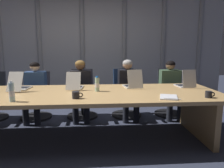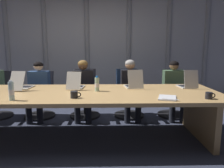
{
  "view_description": "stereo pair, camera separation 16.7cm",
  "coord_description": "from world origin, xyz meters",
  "px_view_note": "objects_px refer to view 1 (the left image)",
  "views": [
    {
      "loc": [
        0.28,
        -3.09,
        1.38
      ],
      "look_at": [
        0.53,
        0.11,
        0.83
      ],
      "focal_mm": 34.36,
      "sensor_mm": 36.0,
      "label": 1
    },
    {
      "loc": [
        0.45,
        -3.1,
        1.38
      ],
      "look_at": [
        0.53,
        0.11,
        0.83
      ],
      "focal_mm": 34.36,
      "sensor_mm": 36.0,
      "label": 2
    }
  ],
  "objects_px": {
    "office_chair_right_end": "(169,98)",
    "person_left_mid": "(35,88)",
    "person_right_mid": "(128,86)",
    "water_bottle_primary": "(97,84)",
    "laptop_right_mid": "(133,84)",
    "spiral_notepad": "(169,97)",
    "laptop_left_mid": "(20,86)",
    "person_center": "(81,86)",
    "office_chair_center": "(82,99)",
    "office_chair_right_mid": "(126,99)",
    "coffee_mug_near": "(76,95)",
    "coffee_mug_far": "(209,94)",
    "laptop_center": "(75,85)",
    "person_right_end": "(171,86)",
    "laptop_right_end": "(185,84)",
    "water_bottle_secondary": "(12,92)",
    "office_chair_left_mid": "(36,101)"
  },
  "relations": [
    {
      "from": "office_chair_center",
      "to": "office_chair_right_mid",
      "type": "bearing_deg",
      "value": 89.74
    },
    {
      "from": "laptop_left_mid",
      "to": "person_center",
      "type": "bearing_deg",
      "value": -47.21
    },
    {
      "from": "office_chair_right_mid",
      "to": "office_chair_right_end",
      "type": "relative_size",
      "value": 1.02
    },
    {
      "from": "laptop_right_mid",
      "to": "coffee_mug_near",
      "type": "height_order",
      "value": "laptop_right_mid"
    },
    {
      "from": "laptop_right_mid",
      "to": "person_center",
      "type": "bearing_deg",
      "value": 46.62
    },
    {
      "from": "coffee_mug_near",
      "to": "water_bottle_primary",
      "type": "bearing_deg",
      "value": 57.84
    },
    {
      "from": "person_center",
      "to": "coffee_mug_near",
      "type": "distance_m",
      "value": 1.35
    },
    {
      "from": "person_right_end",
      "to": "water_bottle_primary",
      "type": "height_order",
      "value": "person_right_end"
    },
    {
      "from": "water_bottle_secondary",
      "to": "coffee_mug_far",
      "type": "distance_m",
      "value": 2.49
    },
    {
      "from": "person_right_mid",
      "to": "laptop_center",
      "type": "bearing_deg",
      "value": -57.96
    },
    {
      "from": "coffee_mug_far",
      "to": "spiral_notepad",
      "type": "distance_m",
      "value": 0.53
    },
    {
      "from": "coffee_mug_near",
      "to": "coffee_mug_far",
      "type": "bearing_deg",
      "value": -3.0
    },
    {
      "from": "laptop_center",
      "to": "laptop_right_end",
      "type": "relative_size",
      "value": 1.13
    },
    {
      "from": "laptop_right_end",
      "to": "coffee_mug_far",
      "type": "distance_m",
      "value": 0.77
    },
    {
      "from": "person_right_end",
      "to": "person_left_mid",
      "type": "bearing_deg",
      "value": -88.37
    },
    {
      "from": "laptop_right_mid",
      "to": "water_bottle_primary",
      "type": "xyz_separation_m",
      "value": [
        -0.58,
        -0.25,
        0.05
      ]
    },
    {
      "from": "laptop_right_mid",
      "to": "coffee_mug_near",
      "type": "distance_m",
      "value": 1.1
    },
    {
      "from": "laptop_right_mid",
      "to": "spiral_notepad",
      "type": "distance_m",
      "value": 0.83
    },
    {
      "from": "person_right_mid",
      "to": "office_chair_center",
      "type": "bearing_deg",
      "value": -103.24
    },
    {
      "from": "office_chair_right_end",
      "to": "person_right_mid",
      "type": "distance_m",
      "value": 0.95
    },
    {
      "from": "office_chair_left_mid",
      "to": "person_left_mid",
      "type": "relative_size",
      "value": 0.81
    },
    {
      "from": "person_left_mid",
      "to": "laptop_center",
      "type": "bearing_deg",
      "value": 51.03
    },
    {
      "from": "laptop_right_mid",
      "to": "laptop_left_mid",
      "type": "bearing_deg",
      "value": 84.22
    },
    {
      "from": "laptop_right_mid",
      "to": "office_chair_center",
      "type": "distance_m",
      "value": 1.27
    },
    {
      "from": "office_chair_center",
      "to": "office_chair_right_mid",
      "type": "relative_size",
      "value": 1.0
    },
    {
      "from": "laptop_right_mid",
      "to": "spiral_notepad",
      "type": "relative_size",
      "value": 1.22
    },
    {
      "from": "person_right_mid",
      "to": "water_bottle_primary",
      "type": "xyz_separation_m",
      "value": [
        -0.61,
        -0.9,
        0.19
      ]
    },
    {
      "from": "water_bottle_secondary",
      "to": "office_chair_left_mid",
      "type": "bearing_deg",
      "value": 95.68
    },
    {
      "from": "office_chair_center",
      "to": "office_chair_right_end",
      "type": "distance_m",
      "value": 1.79
    },
    {
      "from": "laptop_center",
      "to": "water_bottle_secondary",
      "type": "distance_m",
      "value": 1.03
    },
    {
      "from": "water_bottle_primary",
      "to": "spiral_notepad",
      "type": "height_order",
      "value": "water_bottle_primary"
    },
    {
      "from": "person_right_end",
      "to": "coffee_mug_near",
      "type": "bearing_deg",
      "value": -50.82
    },
    {
      "from": "water_bottle_primary",
      "to": "spiral_notepad",
      "type": "relative_size",
      "value": 0.64
    },
    {
      "from": "laptop_left_mid",
      "to": "laptop_center",
      "type": "relative_size",
      "value": 1.17
    },
    {
      "from": "office_chair_right_end",
      "to": "person_left_mid",
      "type": "bearing_deg",
      "value": -80.64
    },
    {
      "from": "spiral_notepad",
      "to": "laptop_right_end",
      "type": "bearing_deg",
      "value": 71.55
    },
    {
      "from": "laptop_right_mid",
      "to": "person_right_mid",
      "type": "bearing_deg",
      "value": -9.73
    },
    {
      "from": "laptop_right_mid",
      "to": "person_left_mid",
      "type": "height_order",
      "value": "person_left_mid"
    },
    {
      "from": "laptop_right_end",
      "to": "coffee_mug_far",
      "type": "xyz_separation_m",
      "value": [
        -0.01,
        -0.77,
        -0.01
      ]
    },
    {
      "from": "laptop_center",
      "to": "office_chair_right_mid",
      "type": "xyz_separation_m",
      "value": [
        0.94,
        0.83,
        -0.44
      ]
    },
    {
      "from": "water_bottle_primary",
      "to": "spiral_notepad",
      "type": "bearing_deg",
      "value": -27.93
    },
    {
      "from": "office_chair_right_end",
      "to": "person_left_mid",
      "type": "height_order",
      "value": "person_left_mid"
    },
    {
      "from": "laptop_left_mid",
      "to": "laptop_center",
      "type": "xyz_separation_m",
      "value": [
        0.84,
        0.02,
        -0.0
      ]
    },
    {
      "from": "office_chair_right_end",
      "to": "person_center",
      "type": "xyz_separation_m",
      "value": [
        -1.8,
        -0.16,
        0.3
      ]
    },
    {
      "from": "coffee_mug_near",
      "to": "spiral_notepad",
      "type": "distance_m",
      "value": 1.21
    },
    {
      "from": "laptop_right_end",
      "to": "water_bottle_primary",
      "type": "xyz_separation_m",
      "value": [
        -1.46,
        -0.24,
        0.05
      ]
    },
    {
      "from": "person_right_end",
      "to": "coffee_mug_far",
      "type": "distance_m",
      "value": 1.44
    },
    {
      "from": "water_bottle_primary",
      "to": "coffee_mug_near",
      "type": "distance_m",
      "value": 0.52
    },
    {
      "from": "laptop_right_end",
      "to": "office_chair_right_mid",
      "type": "height_order",
      "value": "laptop_right_end"
    },
    {
      "from": "water_bottle_primary",
      "to": "person_center",
      "type": "bearing_deg",
      "value": 108.92
    }
  ]
}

